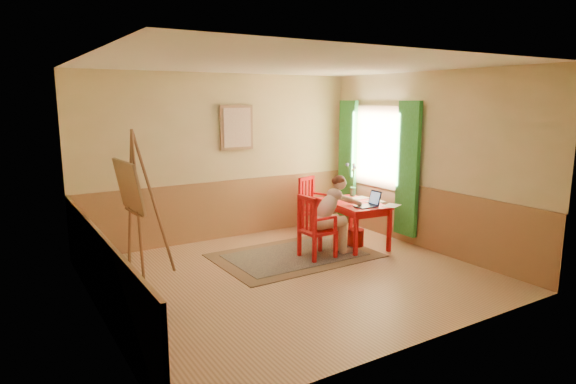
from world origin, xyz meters
TOP-DOWN VIEW (x-y plane):
  - room at (0.00, 0.00)m, footprint 5.04×4.54m
  - wainscot at (0.00, 0.80)m, footprint 5.00×4.50m
  - window at (2.42, 1.10)m, footprint 0.12×2.01m
  - wall_portrait at (0.25, 2.20)m, footprint 0.60×0.05m
  - rug at (0.48, 0.72)m, footprint 2.42×1.63m
  - table at (1.61, 0.71)m, footprint 0.84×1.27m
  - chair_left at (0.67, 0.46)m, footprint 0.47×0.45m
  - chair_back at (1.55, 1.79)m, footprint 0.56×0.57m
  - figure at (0.97, 0.47)m, footprint 0.92×0.40m
  - laptop at (1.60, 0.33)m, footprint 0.39×0.24m
  - papers at (1.82, 0.68)m, footprint 0.84×1.19m
  - vase at (1.93, 1.14)m, footprint 0.22×0.29m
  - wastebasket at (1.60, 0.62)m, footprint 0.33×0.33m
  - easel at (-1.84, 1.02)m, footprint 0.68×0.89m

SIDE VIEW (x-z plane):
  - rug at x=0.48m, z-range 0.00..0.02m
  - wastebasket at x=1.60m, z-range 0.00..0.28m
  - chair_left at x=0.67m, z-range 0.00..0.97m
  - chair_back at x=1.55m, z-range 0.00..0.98m
  - wainscot at x=0.00m, z-range 0.00..1.00m
  - table at x=1.61m, z-range 0.27..0.99m
  - figure at x=0.97m, z-range 0.06..1.30m
  - papers at x=1.82m, z-range 0.72..0.73m
  - laptop at x=1.60m, z-range 0.65..0.89m
  - vase at x=1.93m, z-range 0.70..1.28m
  - easel at x=-1.84m, z-range 0.18..2.19m
  - window at x=2.42m, z-range 0.25..2.45m
  - room at x=0.00m, z-range -0.02..2.82m
  - wall_portrait at x=0.25m, z-range 1.52..2.28m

